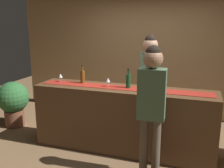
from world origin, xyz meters
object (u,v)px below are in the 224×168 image
(potted_plant_tall, at_px, (13,101))
(wine_glass_mid_counter, at_px, (164,84))
(wine_bottle_amber, at_px, (83,76))
(bartender, at_px, (149,75))
(customer_sipping, at_px, (152,98))
(wine_glass_near_customer, at_px, (60,76))
(wine_bottle_green, at_px, (128,81))
(wine_glass_far_end, at_px, (108,80))

(potted_plant_tall, bearing_deg, wine_glass_mid_counter, -4.50)
(wine_bottle_amber, xyz_separation_m, bartender, (1.02, 0.48, -0.00))
(wine_glass_mid_counter, distance_m, customer_sipping, 0.65)
(wine_glass_near_customer, distance_m, bartender, 1.50)
(wine_bottle_green, bearing_deg, potted_plant_tall, 174.34)
(wine_bottle_green, xyz_separation_m, bartender, (0.22, 0.56, -0.00))
(wine_bottle_green, xyz_separation_m, potted_plant_tall, (-2.38, 0.24, -0.62))
(wine_glass_mid_counter, relative_size, customer_sipping, 0.08)
(wine_bottle_amber, bearing_deg, wine_glass_mid_counter, -2.92)
(bartender, bearing_deg, wine_bottle_amber, 11.29)
(wine_glass_far_end, xyz_separation_m, bartender, (0.54, 0.58, 0.01))
(wine_glass_far_end, bearing_deg, wine_bottle_amber, 168.94)
(bartender, bearing_deg, wine_bottle_green, 54.56)
(wine_bottle_amber, distance_m, wine_glass_mid_counter, 1.34)
(wine_bottle_green, distance_m, wine_glass_near_customer, 1.19)
(bartender, bearing_deg, customer_sipping, 88.15)
(wine_glass_mid_counter, bearing_deg, wine_glass_far_end, -178.30)
(wine_bottle_green, bearing_deg, wine_glass_mid_counter, 0.64)
(wine_glass_mid_counter, height_order, wine_glass_far_end, same)
(customer_sipping, bearing_deg, potted_plant_tall, 160.27)
(potted_plant_tall, bearing_deg, bartender, 7.02)
(bartender, bearing_deg, wine_glass_mid_counter, 106.18)
(wine_glass_mid_counter, height_order, bartender, bartender)
(wine_glass_mid_counter, distance_m, potted_plant_tall, 2.99)
(wine_glass_far_end, relative_size, bartender, 0.08)
(wine_bottle_green, height_order, bartender, bartender)
(wine_bottle_amber, bearing_deg, customer_sipping, -29.21)
(wine_bottle_green, xyz_separation_m, wine_glass_mid_counter, (0.54, 0.01, -0.01))
(wine_glass_mid_counter, xyz_separation_m, bartender, (-0.32, 0.55, 0.01))
(wine_bottle_amber, bearing_deg, wine_glass_far_end, -11.06)
(wine_bottle_green, bearing_deg, wine_glass_far_end, -176.51)
(bartender, height_order, potted_plant_tall, bartender)
(wine_glass_near_customer, relative_size, bartender, 0.08)
(bartender, height_order, customer_sipping, bartender)
(wine_glass_mid_counter, height_order, potted_plant_tall, wine_glass_mid_counter)
(wine_bottle_amber, relative_size, bartender, 0.17)
(wine_glass_near_customer, distance_m, customer_sipping, 1.80)
(wine_glass_mid_counter, relative_size, wine_glass_far_end, 1.00)
(wine_bottle_green, xyz_separation_m, customer_sipping, (0.48, -0.64, -0.05))
(customer_sipping, height_order, potted_plant_tall, customer_sipping)
(wine_bottle_green, bearing_deg, customer_sipping, -53.33)
(wine_bottle_amber, distance_m, potted_plant_tall, 1.71)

